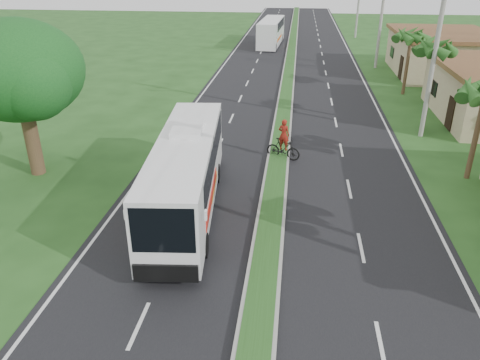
# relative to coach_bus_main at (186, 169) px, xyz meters

# --- Properties ---
(ground) EXTENTS (180.00, 180.00, 0.00)m
(ground) POSITION_rel_coach_bus_main_xyz_m (3.59, -7.11, -1.92)
(ground) COLOR #21471A
(ground) RESTS_ON ground
(road_asphalt) EXTENTS (14.00, 160.00, 0.02)m
(road_asphalt) POSITION_rel_coach_bus_main_xyz_m (3.59, 12.89, -1.91)
(road_asphalt) COLOR black
(road_asphalt) RESTS_ON ground
(median_strip) EXTENTS (1.20, 160.00, 0.18)m
(median_strip) POSITION_rel_coach_bus_main_xyz_m (3.59, 12.89, -1.81)
(median_strip) COLOR gray
(median_strip) RESTS_ON ground
(lane_edge_left) EXTENTS (0.12, 160.00, 0.01)m
(lane_edge_left) POSITION_rel_coach_bus_main_xyz_m (-3.11, 12.89, -1.92)
(lane_edge_left) COLOR silver
(lane_edge_left) RESTS_ON ground
(lane_edge_right) EXTENTS (0.12, 160.00, 0.01)m
(lane_edge_right) POSITION_rel_coach_bus_main_xyz_m (10.29, 12.89, -1.92)
(lane_edge_right) COLOR silver
(lane_edge_right) RESTS_ON ground
(shop_far) EXTENTS (8.60, 11.60, 3.82)m
(shop_far) POSITION_rel_coach_bus_main_xyz_m (17.59, 28.89, 0.01)
(shop_far) COLOR tan
(shop_far) RESTS_ON ground
(palm_verge_c) EXTENTS (2.40, 2.40, 5.85)m
(palm_verge_c) POSITION_rel_coach_bus_main_xyz_m (12.39, 11.89, 3.21)
(palm_verge_c) COLOR #473321
(palm_verge_c) RESTS_ON ground
(palm_verge_d) EXTENTS (2.40, 2.40, 5.25)m
(palm_verge_d) POSITION_rel_coach_bus_main_xyz_m (12.89, 20.89, 2.63)
(palm_verge_d) COLOR #473321
(palm_verge_d) RESTS_ON ground
(shade_tree) EXTENTS (6.30, 6.00, 7.54)m
(shade_tree) POSITION_rel_coach_bus_main_xyz_m (-8.52, 2.91, 3.11)
(shade_tree) COLOR #473321
(shade_tree) RESTS_ON ground
(utility_pole_b) EXTENTS (3.20, 0.28, 12.00)m
(utility_pole_b) POSITION_rel_coach_bus_main_xyz_m (12.06, 10.89, 4.34)
(utility_pole_b) COLOR gray
(utility_pole_b) RESTS_ON ground
(utility_pole_c) EXTENTS (1.60, 0.28, 11.00)m
(utility_pole_c) POSITION_rel_coach_bus_main_xyz_m (12.09, 30.89, 3.76)
(utility_pole_c) COLOR gray
(utility_pole_c) RESTS_ON ground
(coach_bus_main) EXTENTS (3.24, 10.94, 3.49)m
(coach_bus_main) POSITION_rel_coach_bus_main_xyz_m (0.00, 0.00, 0.00)
(coach_bus_main) COLOR white
(coach_bus_main) RESTS_ON ground
(coach_bus_far) EXTENTS (2.86, 10.69, 3.08)m
(coach_bus_far) POSITION_rel_coach_bus_main_xyz_m (0.90, 43.31, -0.17)
(coach_bus_far) COLOR white
(coach_bus_far) RESTS_ON ground
(motorcyclist) EXTENTS (1.98, 1.16, 2.25)m
(motorcyclist) POSITION_rel_coach_bus_main_xyz_m (3.84, 6.20, -1.12)
(motorcyclist) COLOR black
(motorcyclist) RESTS_ON ground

